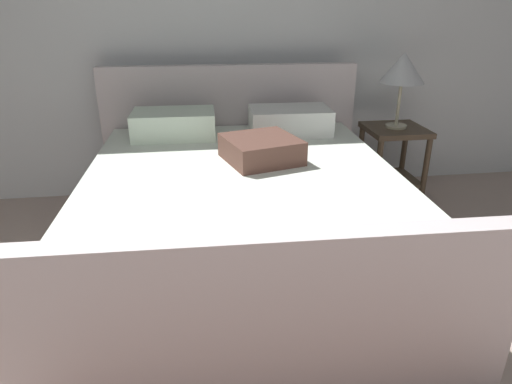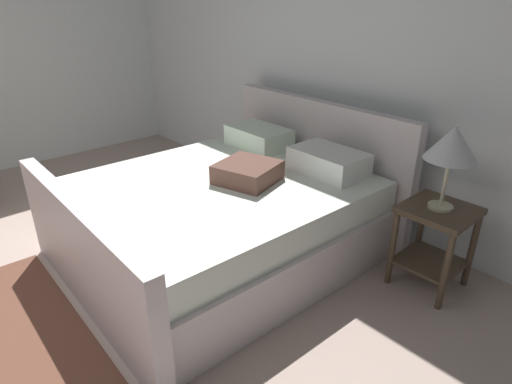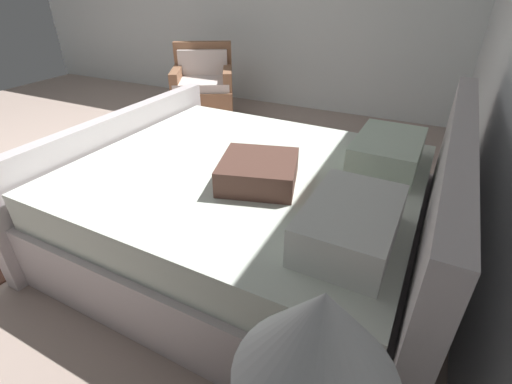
% 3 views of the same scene
% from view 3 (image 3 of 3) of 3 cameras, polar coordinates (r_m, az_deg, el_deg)
% --- Properties ---
extents(ground_plane, '(5.99, 6.69, 0.02)m').
position_cam_3_polar(ground_plane, '(3.87, -28.95, 2.01)').
color(ground_plane, '#B29A8E').
extents(bed, '(1.99, 2.26, 1.06)m').
position_cam_3_polar(bed, '(2.29, -0.55, -2.64)').
color(bed, silver).
rests_on(bed, ground).
extents(table_lamp_right, '(0.32, 0.32, 0.56)m').
position_cam_3_polar(table_lamp_right, '(0.71, 9.85, -22.01)').
color(table_lamp_right, '#B7B293').
rests_on(table_lamp_right, nightstand_right).
extents(armchair, '(0.99, 0.98, 0.90)m').
position_cam_3_polar(armchair, '(4.83, -8.16, 15.29)').
color(armchair, '#966547').
rests_on(armchair, ground).
extents(area_rug, '(1.95, 1.07, 0.01)m').
position_cam_3_polar(area_rug, '(3.47, -26.57, -0.20)').
color(area_rug, brown).
rests_on(area_rug, ground).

